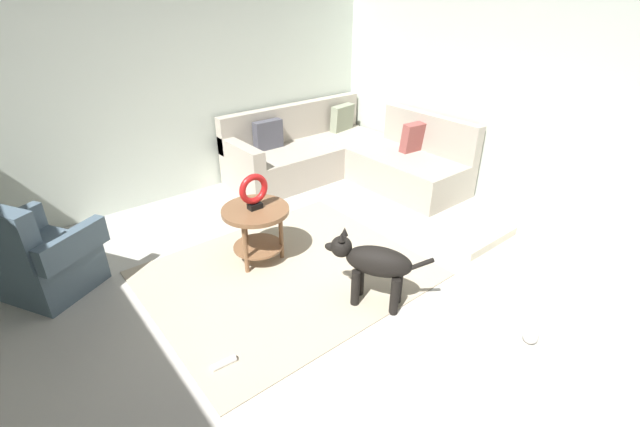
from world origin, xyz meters
The scene contains 12 objects.
ground_plane centered at (0.00, 0.00, -0.05)m, with size 6.00×6.00×0.10m, color beige.
wall_back centered at (0.00, 2.94, 1.35)m, with size 6.00×0.12×2.70m, color silver.
wall_right centered at (2.94, 0.00, 1.35)m, with size 0.12×6.00×2.70m, color silver.
area_rug centered at (0.15, 0.70, 0.01)m, with size 2.30×1.90×0.01m, color #BCAD93.
sectional_couch centered at (1.99, 2.01, 0.29)m, with size 2.20×2.25×0.88m.
armchair centered at (-1.53, 1.73, 0.32)m, with size 0.92×0.99×0.88m.
side_table centered at (0.08, 1.05, 0.42)m, with size 0.60×0.60×0.54m.
torus_sculpture centered at (0.08, 1.05, 0.71)m, with size 0.28×0.08×0.33m.
dog_bed_mat centered at (1.98, 0.08, 0.04)m, with size 0.80×0.60×0.09m, color beige.
dog centered at (0.45, -0.05, 0.38)m, with size 0.49×0.75×0.63m.
dog_toy_ball centered at (1.02, -1.09, 0.05)m, with size 0.11×0.11×0.11m, color silver.
dog_toy_rope centered at (-0.79, 0.10, 0.03)m, with size 0.05×0.05×0.17m, color silver.
Camera 1 is at (-1.64, -1.98, 2.29)m, focal length 24.65 mm.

